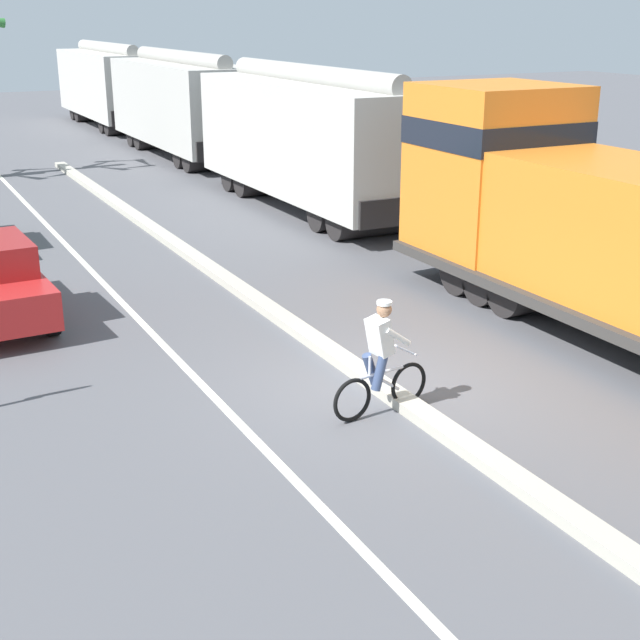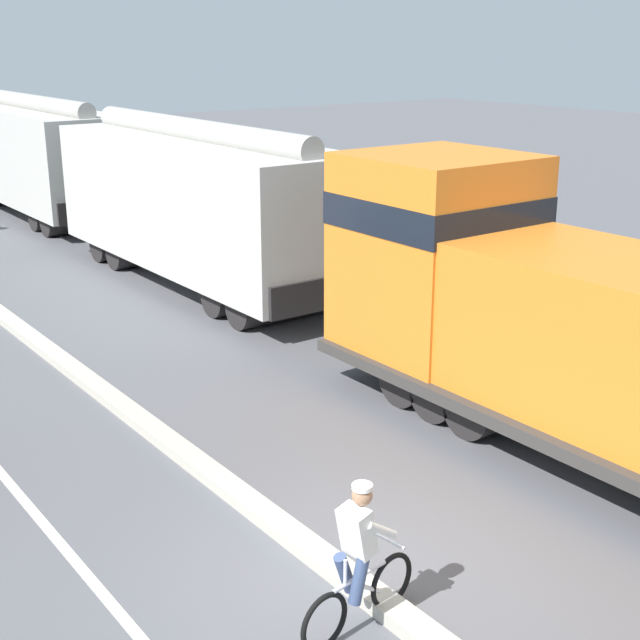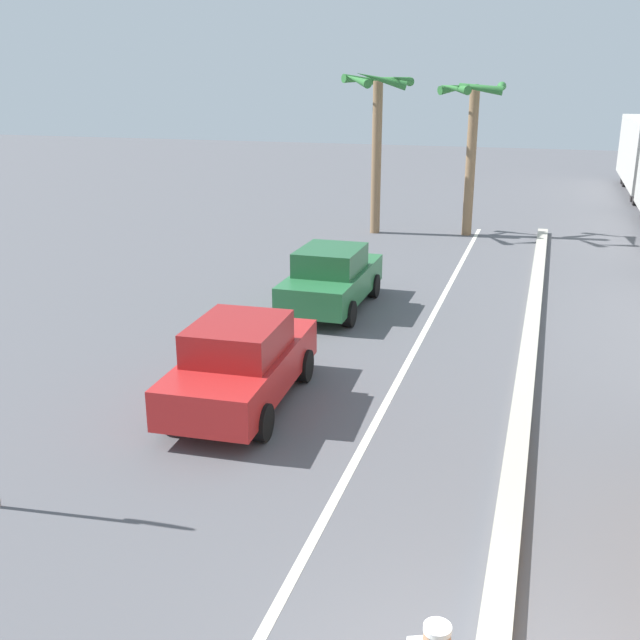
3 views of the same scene
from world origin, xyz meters
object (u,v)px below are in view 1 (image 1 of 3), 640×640
(hopper_car_lead, at_px, (311,139))
(cyclist, at_px, (381,361))
(hopper_car_middle, at_px, (182,105))
(locomotive, at_px, (615,237))
(hopper_car_trailing, at_px, (109,85))

(hopper_car_lead, height_order, cyclist, hopper_car_lead)
(hopper_car_middle, distance_m, cyclist, 25.52)
(locomotive, distance_m, hopper_car_middle, 23.76)
(locomotive, bearing_deg, hopper_car_lead, 90.00)
(hopper_car_lead, distance_m, cyclist, 14.44)
(hopper_car_trailing, distance_m, cyclist, 36.93)
(hopper_car_trailing, bearing_deg, locomotive, -90.00)
(cyclist, bearing_deg, hopper_car_trailing, 81.46)
(hopper_car_lead, bearing_deg, hopper_car_middle, 90.00)
(hopper_car_middle, bearing_deg, cyclist, -102.42)
(hopper_car_lead, height_order, hopper_car_middle, same)
(hopper_car_middle, height_order, hopper_car_trailing, same)
(locomotive, relative_size, hopper_car_middle, 1.10)
(locomotive, height_order, hopper_car_trailing, locomotive)
(hopper_car_middle, xyz_separation_m, hopper_car_trailing, (0.00, 11.60, 0.00))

